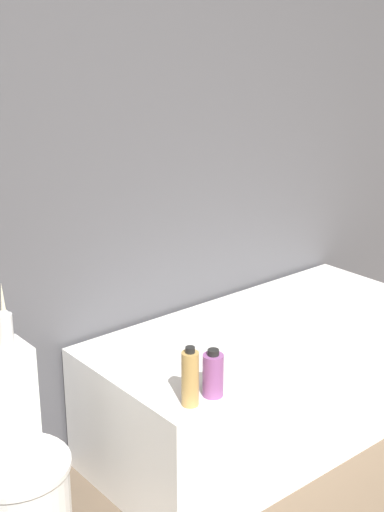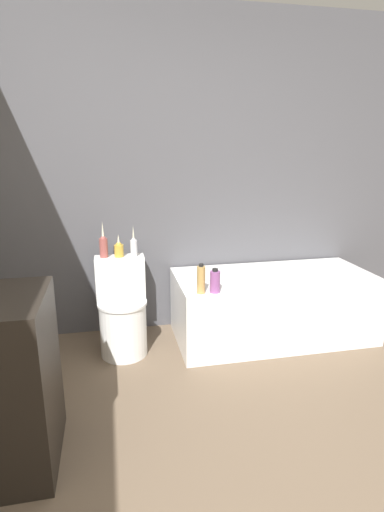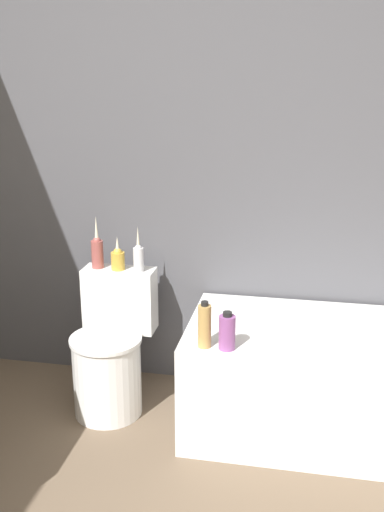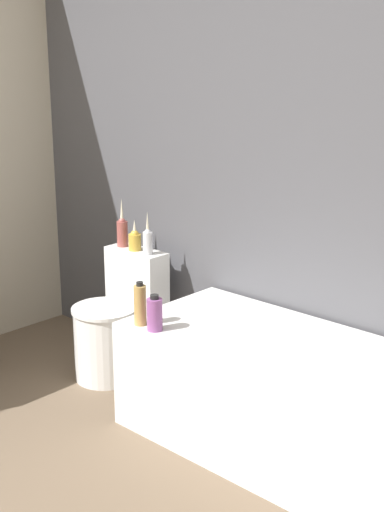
{
  "view_description": "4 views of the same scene",
  "coord_description": "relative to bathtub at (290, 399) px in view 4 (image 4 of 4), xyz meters",
  "views": [
    {
      "loc": [
        -1.29,
        -0.1,
        1.79
      ],
      "look_at": [
        0.26,
        1.75,
        0.97
      ],
      "focal_mm": 50.0,
      "sensor_mm": 36.0,
      "label": 1
    },
    {
      "loc": [
        -0.53,
        -1.04,
        1.53
      ],
      "look_at": [
        0.05,
        1.76,
        0.75
      ],
      "focal_mm": 28.0,
      "sensor_mm": 36.0,
      "label": 2
    },
    {
      "loc": [
        0.48,
        -0.84,
        1.72
      ],
      "look_at": [
        0.0,
        1.61,
        0.94
      ],
      "focal_mm": 42.0,
      "sensor_mm": 36.0,
      "label": 3
    },
    {
      "loc": [
        2.42,
        -0.63,
        1.8
      ],
      "look_at": [
        0.27,
        1.69,
        0.89
      ],
      "focal_mm": 50.0,
      "sensor_mm": 36.0,
      "label": 4
    }
  ],
  "objects": [
    {
      "name": "wall_back_tiled",
      "position": [
        -0.75,
        0.42,
        1.03
      ],
      "size": [
        6.4,
        0.06,
        2.6
      ],
      "color": "#4C4C51",
      "rests_on": "ground_plane"
    },
    {
      "name": "toilet",
      "position": [
        -1.22,
        0.01,
        0.03
      ],
      "size": [
        0.38,
        0.51,
        0.71
      ],
      "color": "white",
      "rests_on": "ground"
    },
    {
      "name": "bathtub",
      "position": [
        0.0,
        0.0,
        0.0
      ],
      "size": [
        1.6,
        0.73,
        0.54
      ],
      "color": "white",
      "rests_on": "ground"
    },
    {
      "name": "shampoo_bottle_tall",
      "position": [
        -0.68,
        -0.29,
        0.37
      ],
      "size": [
        0.06,
        0.06,
        0.22
      ],
      "color": "tan",
      "rests_on": "bathtub"
    },
    {
      "name": "vase_bronze",
      "position": [
        -1.11,
        0.18,
        0.52
      ],
      "size": [
        0.05,
        0.05,
        0.24
      ],
      "color": "silver",
      "rests_on": "toilet"
    },
    {
      "name": "shampoo_bottle_short",
      "position": [
        -0.58,
        -0.29,
        0.35
      ],
      "size": [
        0.07,
        0.07,
        0.18
      ],
      "color": "#8C4C8C",
      "rests_on": "bathtub"
    },
    {
      "name": "vase_gold",
      "position": [
        -1.34,
        0.19,
        0.53
      ],
      "size": [
        0.06,
        0.06,
        0.28
      ],
      "color": "#994C47",
      "rests_on": "toilet"
    },
    {
      "name": "vase_silver",
      "position": [
        -1.22,
        0.19,
        0.5
      ],
      "size": [
        0.07,
        0.07,
        0.18
      ],
      "color": "gold",
      "rests_on": "toilet"
    }
  ]
}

